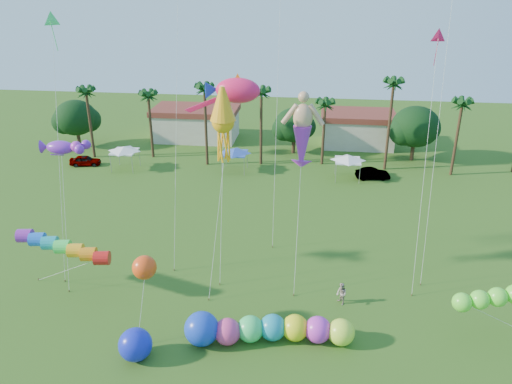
# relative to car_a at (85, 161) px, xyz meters

# --- Properties ---
(tree_line) EXTENTS (69.46, 8.91, 11.00)m
(tree_line) POSITION_rel_car_a_xyz_m (29.32, 7.34, 3.61)
(tree_line) COLOR #3A2819
(tree_line) RESTS_ON ground
(buildings_row) EXTENTS (35.00, 7.00, 4.00)m
(buildings_row) POSITION_rel_car_a_xyz_m (22.66, 13.34, 1.33)
(buildings_row) COLOR beige
(buildings_row) RESTS_ON ground
(tent_row) EXTENTS (31.00, 4.00, 0.60)m
(tent_row) POSITION_rel_car_a_xyz_m (19.75, -0.33, 2.08)
(tent_row) COLOR white
(tent_row) RESTS_ON ground
(car_a) EXTENTS (4.13, 2.23, 1.34)m
(car_a) POSITION_rel_car_a_xyz_m (0.00, 0.00, 0.00)
(car_a) COLOR #4C4C54
(car_a) RESTS_ON ground
(car_b) EXTENTS (4.25, 2.00, 1.35)m
(car_b) POSITION_rel_car_a_xyz_m (36.88, -0.29, 0.01)
(car_b) COLOR #4C4C54
(car_b) RESTS_ON ground
(spectator_b) EXTENTS (1.00, 1.07, 1.75)m
(spectator_b) POSITION_rel_car_a_xyz_m (32.19, -26.38, 0.21)
(spectator_b) COLOR #AB978E
(spectator_b) RESTS_ON ground
(caterpillar_inflatable) EXTENTS (11.49, 3.40, 2.33)m
(caterpillar_inflatable) POSITION_rel_car_a_xyz_m (26.79, -31.30, 0.31)
(caterpillar_inflatable) COLOR #D93980
(caterpillar_inflatable) RESTS_ON ground
(blue_ball) EXTENTS (2.17, 2.17, 2.17)m
(blue_ball) POSITION_rel_car_a_xyz_m (18.83, -33.92, 0.42)
(blue_ball) COLOR #1624CD
(blue_ball) RESTS_ON ground
(rainbow_tube) EXTENTS (8.64, 2.51, 4.18)m
(rainbow_tube) POSITION_rel_car_a_xyz_m (12.48, -27.97, 2.97)
(rainbow_tube) COLOR red
(rainbow_tube) RESTS_ON ground
(green_worm) EXTENTS (9.68, 1.58, 3.69)m
(green_worm) POSITION_rel_car_a_xyz_m (39.85, -29.36, 2.25)
(green_worm) COLOR #61F336
(green_worm) RESTS_ON ground
(orange_ball_kite) EXTENTS (2.12, 3.04, 5.78)m
(orange_ball_kite) POSITION_rel_car_a_xyz_m (18.77, -30.87, 4.29)
(orange_ball_kite) COLOR #FA4714
(orange_ball_kite) RESTS_ON ground
(merman_kite) EXTENTS (2.59, 5.31, 14.49)m
(merman_kite) POSITION_rel_car_a_xyz_m (28.67, -21.50, 10.96)
(merman_kite) COLOR tan
(merman_kite) RESTS_ON ground
(fish_kite) EXTENTS (5.40, 6.04, 15.90)m
(fish_kite) POSITION_rel_car_a_xyz_m (23.66, -20.90, 14.15)
(fish_kite) COLOR #FB1B5A
(fish_kite) RESTS_ON ground
(squid_kite) EXTENTS (2.06, 4.89, 15.71)m
(squid_kite) POSITION_rel_car_a_xyz_m (22.93, -23.36, 12.35)
(squid_kite) COLOR #FFA514
(squid_kite) RESTS_ON ground
(lobster_kite) EXTENTS (3.88, 4.27, 11.62)m
(lobster_kite) POSITION_rel_car_a_xyz_m (10.55, -24.35, 10.21)
(lobster_kite) COLOR purple
(lobster_kite) RESTS_ON ground
(delta_kite_red) EXTENTS (1.26, 5.15, 19.41)m
(delta_kite_red) POSITION_rel_car_a_xyz_m (38.06, -19.87, 17.82)
(delta_kite_red) COLOR #CA1649
(delta_kite_red) RESTS_ON ground
(delta_kite_green) EXTENTS (1.14, 3.96, 20.53)m
(delta_kite_green) POSITION_rel_car_a_xyz_m (10.55, -22.77, 18.92)
(delta_kite_green) COLOR #37EB72
(delta_kite_green) RESTS_ON ground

